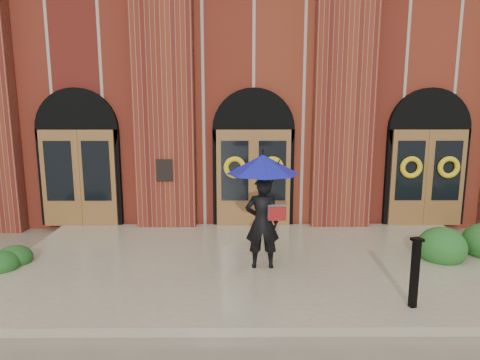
{
  "coord_description": "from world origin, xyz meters",
  "views": [
    {
      "loc": [
        -0.41,
        -8.14,
        3.34
      ],
      "look_at": [
        -0.36,
        1.0,
        1.67
      ],
      "focal_mm": 32.0,
      "sensor_mm": 36.0,
      "label": 1
    }
  ],
  "objects": [
    {
      "name": "ground",
      "position": [
        0.0,
        0.0,
        0.0
      ],
      "size": [
        90.0,
        90.0,
        0.0
      ],
      "primitive_type": "plane",
      "color": "gray",
      "rests_on": "ground"
    },
    {
      "name": "landing",
      "position": [
        0.0,
        0.15,
        0.07
      ],
      "size": [
        10.0,
        5.3,
        0.15
      ],
      "primitive_type": "cube",
      "color": "tan",
      "rests_on": "ground"
    },
    {
      "name": "church_building",
      "position": [
        0.0,
        8.78,
        3.5
      ],
      "size": [
        16.2,
        12.53,
        7.0
      ],
      "color": "maroon",
      "rests_on": "ground"
    },
    {
      "name": "man_with_umbrella",
      "position": [
        0.07,
        -0.19,
        1.7
      ],
      "size": [
        1.4,
        1.4,
        2.22
      ],
      "rotation": [
        0.0,
        0.0,
        3.14
      ],
      "color": "black",
      "rests_on": "landing"
    },
    {
      "name": "metal_post",
      "position": [
        2.35,
        -1.88,
        0.74
      ],
      "size": [
        0.19,
        0.19,
        1.13
      ],
      "rotation": [
        0.0,
        0.0,
        0.33
      ],
      "color": "black",
      "rests_on": "landing"
    },
    {
      "name": "hedge_front_left",
      "position": [
        -5.1,
        -0.09,
        0.23
      ],
      "size": [
        1.31,
        1.12,
        0.46
      ],
      "primitive_type": "ellipsoid",
      "color": "#1D4D1A",
      "rests_on": "ground"
    }
  ]
}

